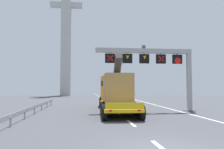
# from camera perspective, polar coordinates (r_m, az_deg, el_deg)

# --- Properties ---
(lane_markings) EXTENTS (0.20, 76.27, 0.01)m
(lane_markings) POSITION_cam_1_polar(r_m,az_deg,el_deg) (39.38, -2.25, -6.64)
(lane_markings) COLOR silver
(lane_markings) RESTS_ON ground
(edge_line_right) EXTENTS (0.20, 63.00, 0.01)m
(edge_line_right) POSITION_cam_1_polar(r_m,az_deg,el_deg) (22.42, 17.58, -9.16)
(edge_line_right) COLOR silver
(edge_line_right) RESTS_ON ground
(overhead_lane_gantry) EXTENTS (9.89, 0.90, 6.49)m
(overhead_lane_gantry) POSITION_cam_1_polar(r_m,az_deg,el_deg) (22.66, 11.11, 3.38)
(overhead_lane_gantry) COLOR #9EA0A5
(overhead_lane_gantry) RESTS_ON ground
(heavy_haul_truck_yellow) EXTENTS (3.46, 14.14, 5.30)m
(heavy_haul_truck_yellow) POSITION_cam_1_polar(r_m,az_deg,el_deg) (23.40, 0.59, -4.17)
(heavy_haul_truck_yellow) COLOR yellow
(heavy_haul_truck_yellow) RESTS_ON ground
(guardrail_left) EXTENTS (0.13, 24.89, 0.76)m
(guardrail_left) POSITION_cam_1_polar(r_m,az_deg,el_deg) (19.44, -20.32, -8.41)
(guardrail_left) COLOR #999EA3
(guardrail_left) RESTS_ON ground
(bridge_pylon_distant) EXTENTS (9.00, 2.00, 41.42)m
(bridge_pylon_distant) POSITION_cam_1_polar(r_m,az_deg,el_deg) (66.54, -11.59, 13.24)
(bridge_pylon_distant) COLOR #B7B7B2
(bridge_pylon_distant) RESTS_ON ground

